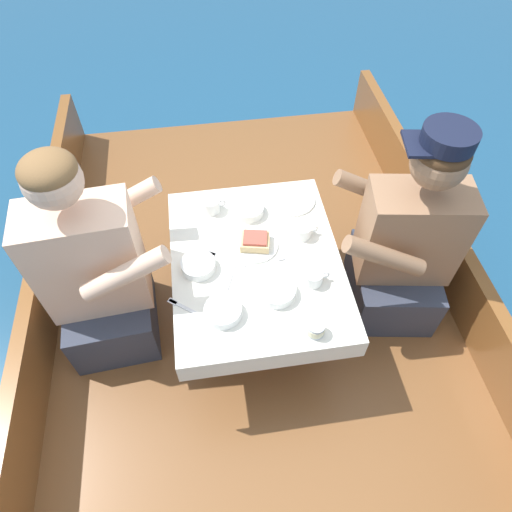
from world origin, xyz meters
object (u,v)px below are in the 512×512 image
sandwich (255,241)px  tin_can (316,329)px  coffee_cup_starboard (313,277)px  person_port (98,275)px  coffee_cup_center (211,205)px  person_starboard (404,246)px  coffee_cup_port (303,230)px

sandwich → tin_can: (0.15, -0.43, -0.00)m
sandwich → coffee_cup_starboard: (0.20, -0.21, -0.00)m
person_port → coffee_cup_center: size_ratio=9.58×
person_starboard → sandwich: bearing=3.7°
sandwich → tin_can: sandwich is taller
person_starboard → sandwich: person_starboard is taller
sandwich → person_port: bearing=-177.5°
coffee_cup_center → person_starboard: bearing=-20.4°
sandwich → coffee_cup_center: coffee_cup_center is taller
coffee_cup_center → sandwich: bearing=-55.6°
sandwich → coffee_cup_port: 0.21m
coffee_cup_starboard → sandwich: bearing=132.9°
coffee_cup_starboard → coffee_cup_center: coffee_cup_center is taller
tin_can → person_port: bearing=153.3°
coffee_cup_port → coffee_cup_center: 0.42m
coffee_cup_starboard → coffee_cup_center: bearing=128.7°
coffee_cup_port → coffee_cup_center: coffee_cup_center is taller
sandwich → coffee_cup_port: same height
sandwich → tin_can: size_ratio=2.01×
person_starboard → coffee_cup_center: (-0.80, 0.30, 0.07)m
person_starboard → coffee_cup_starboard: 0.47m
coffee_cup_starboard → tin_can: size_ratio=1.59×
coffee_cup_port → coffee_cup_starboard: (-0.01, -0.24, -0.00)m
person_port → coffee_cup_center: 0.56m
sandwich → coffee_cup_port: (0.21, 0.03, -0.00)m
person_port → coffee_cup_port: (0.86, 0.06, 0.06)m
person_port → tin_can: person_port is taller
coffee_cup_port → coffee_cup_center: size_ratio=1.00×
person_port → sandwich: bearing=-1.5°
person_starboard → coffee_cup_center: size_ratio=9.40×
sandwich → coffee_cup_center: bearing=124.4°
person_port → person_starboard: person_port is taller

